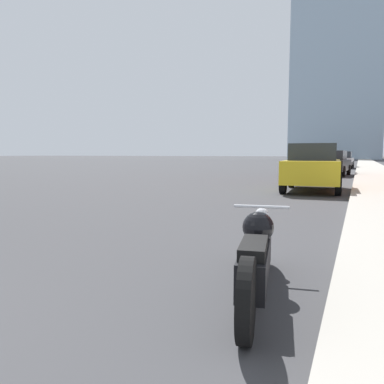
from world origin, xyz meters
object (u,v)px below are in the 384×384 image
parked_car_yellow (313,167)px  parked_car_silver (343,160)px  motorcycle (256,256)px  parked_car_black (331,163)px

parked_car_yellow → parked_car_silver: parked_car_yellow is taller
parked_car_yellow → motorcycle: bearing=-89.5°
parked_car_yellow → parked_car_black: 10.60m
parked_car_silver → parked_car_black: bearing=-88.9°
motorcycle → parked_car_black: size_ratio=0.57×
motorcycle → parked_car_silver: size_ratio=0.53×
parked_car_yellow → parked_car_silver: 23.39m
motorcycle → parked_car_black: bearing=81.6°
motorcycle → parked_car_silver: (-0.54, 34.03, 0.40)m
motorcycle → parked_car_yellow: bearing=83.2°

